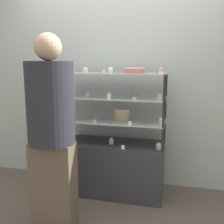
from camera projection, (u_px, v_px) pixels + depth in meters
name	position (u px, v px, depth m)	size (l,w,h in m)	color
ground_plane	(112.00, 192.00, 3.07)	(20.00, 20.00, 0.00)	brown
back_wall	(119.00, 79.00, 3.19)	(8.00, 0.05, 2.60)	#A8B2AD
display_base	(112.00, 168.00, 3.02)	(1.16, 0.45, 0.60)	#333338
display_riser_lower	(112.00, 121.00, 2.91)	(1.16, 0.45, 0.26)	black
display_riser_middle	(112.00, 98.00, 2.87)	(1.16, 0.45, 0.26)	black
display_riser_upper	(112.00, 75.00, 2.82)	(1.16, 0.45, 0.26)	black
layer_cake_centerpiece	(122.00, 114.00, 2.94)	(0.18, 0.18, 0.12)	#DBBC84
sheet_cake_frosted	(135.00, 70.00, 2.80)	(0.19, 0.18, 0.06)	#C66660
cupcake_0	(67.00, 138.00, 3.03)	(0.05, 0.05, 0.07)	beige
cupcake_1	(111.00, 141.00, 2.90)	(0.05, 0.05, 0.07)	beige
cupcake_2	(159.00, 146.00, 2.73)	(0.05, 0.05, 0.07)	white
price_tag_0	(123.00, 147.00, 2.72)	(0.04, 0.00, 0.04)	white
cupcake_3	(66.00, 116.00, 2.97)	(0.05, 0.05, 0.06)	white
cupcake_4	(95.00, 119.00, 2.83)	(0.05, 0.05, 0.06)	white
cupcake_5	(161.00, 121.00, 2.73)	(0.05, 0.05, 0.06)	white
price_tag_1	(130.00, 123.00, 2.66)	(0.04, 0.00, 0.04)	white
cupcake_6	(62.00, 94.00, 2.87)	(0.05, 0.05, 0.06)	white
cupcake_7	(88.00, 94.00, 2.88)	(0.05, 0.05, 0.06)	white
cupcake_8	(109.00, 96.00, 2.74)	(0.05, 0.05, 0.06)	#CCB28C
cupcake_9	(134.00, 96.00, 2.68)	(0.05, 0.05, 0.06)	white
cupcake_10	(160.00, 97.00, 2.64)	(0.05, 0.05, 0.06)	beige
price_tag_2	(109.00, 97.00, 2.66)	(0.04, 0.00, 0.04)	white
cupcake_11	(64.00, 70.00, 2.88)	(0.05, 0.05, 0.07)	#CCB28C
cupcake_12	(85.00, 70.00, 2.77)	(0.05, 0.05, 0.07)	beige
cupcake_13	(111.00, 70.00, 2.72)	(0.05, 0.05, 0.07)	beige
cupcake_14	(161.00, 70.00, 2.64)	(0.05, 0.05, 0.07)	beige
price_tag_3	(104.00, 71.00, 2.62)	(0.04, 0.00, 0.04)	white
customer_figure	(52.00, 129.00, 2.26)	(0.40, 0.40, 1.73)	brown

